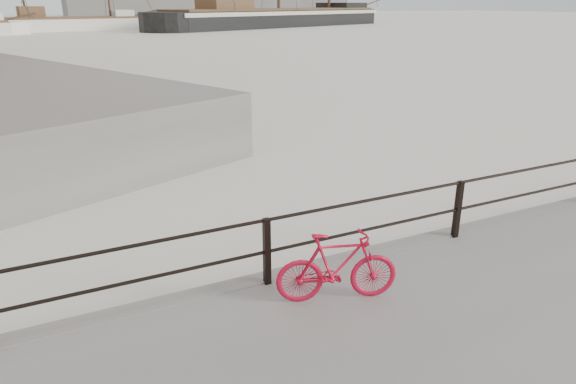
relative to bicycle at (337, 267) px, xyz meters
name	(u,v)px	position (x,y,z in m)	size (l,w,h in m)	color
ground	(446,251)	(2.84, 0.94, -0.84)	(400.00, 400.00, 0.00)	white
guardrail	(458,209)	(2.84, 0.79, 0.01)	(28.00, 0.10, 1.00)	black
bicycle	(337,267)	(0.00, 0.00, 0.00)	(1.62, 0.24, 0.98)	#B90C28
barque_black	(279,27)	(37.17, 80.42, -0.84)	(60.37, 19.76, 34.14)	black
schooner_mid	(72,31)	(3.40, 82.48, -0.84)	(26.48, 11.20, 19.26)	white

